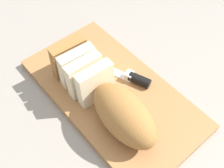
{
  "coord_description": "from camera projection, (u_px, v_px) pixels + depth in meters",
  "views": [
    {
      "loc": [
        -0.3,
        0.27,
        0.6
      ],
      "look_at": [
        0.0,
        0.0,
        0.05
      ],
      "focal_mm": 44.56,
      "sensor_mm": 36.0,
      "label": 1
    }
  ],
  "objects": [
    {
      "name": "crumb_near_loaf",
      "position": [
        114.0,
        104.0,
        0.68
      ],
      "size": [
        0.0,
        0.0,
        0.0
      ],
      "primitive_type": "sphere",
      "color": "#A8753D",
      "rests_on": "cutting_board"
    },
    {
      "name": "cutting_board",
      "position": [
        112.0,
        93.0,
        0.71
      ],
      "size": [
        0.48,
        0.27,
        0.02
      ],
      "primitive_type": "cube",
      "rotation": [
        0.0,
        0.0,
        -0.03
      ],
      "color": "#9E6B3D",
      "rests_on": "ground_plane"
    },
    {
      "name": "ground_plane",
      "position": [
        112.0,
        96.0,
        0.72
      ],
      "size": [
        3.0,
        3.0,
        0.0
      ],
      "primitive_type": "plane",
      "color": "gray"
    },
    {
      "name": "bread_loaf",
      "position": [
        107.0,
        97.0,
        0.63
      ],
      "size": [
        0.33,
        0.11,
        0.1
      ],
      "rotation": [
        0.0,
        0.0,
        -0.08
      ],
      "color": "#996633",
      "rests_on": "cutting_board"
    },
    {
      "name": "bread_knife",
      "position": [
        127.0,
        75.0,
        0.72
      ],
      "size": [
        0.27,
        0.11,
        0.03
      ],
      "rotation": [
        0.0,
        0.0,
        0.33
      ],
      "color": "silver",
      "rests_on": "cutting_board"
    },
    {
      "name": "crumb_near_knife",
      "position": [
        124.0,
        90.0,
        0.7
      ],
      "size": [
        0.01,
        0.01,
        0.01
      ],
      "primitive_type": "sphere",
      "color": "#A8753D",
      "rests_on": "cutting_board"
    }
  ]
}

